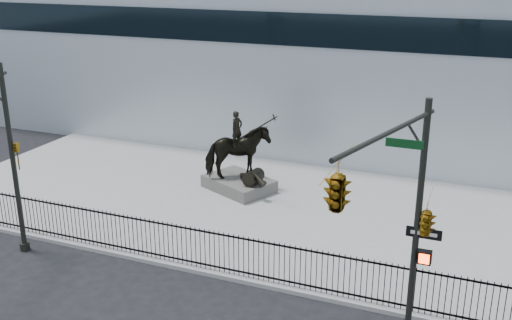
% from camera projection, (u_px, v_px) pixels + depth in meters
% --- Properties ---
extents(ground, '(120.00, 120.00, 0.00)m').
position_uv_depth(ground, '(189.00, 290.00, 19.62)').
color(ground, black).
rests_on(ground, ground).
extents(plaza, '(30.00, 12.00, 0.15)m').
position_uv_depth(plaza, '(266.00, 209.00, 25.73)').
color(plaza, gray).
rests_on(plaza, ground).
extents(building, '(44.00, 14.00, 9.00)m').
position_uv_depth(building, '(345.00, 60.00, 35.69)').
color(building, silver).
rests_on(building, ground).
extents(picket_fence, '(22.10, 0.10, 1.50)m').
position_uv_depth(picket_fence, '(206.00, 249.00, 20.42)').
color(picket_fence, black).
rests_on(picket_fence, plaza).
extents(statue_plinth, '(3.63, 3.17, 0.57)m').
position_uv_depth(statue_plinth, '(239.00, 184.00, 27.54)').
color(statue_plinth, '#52504B').
rests_on(statue_plinth, plaza).
extents(equestrian_statue, '(3.55, 3.04, 3.29)m').
position_uv_depth(equestrian_statue, '(239.00, 154.00, 27.02)').
color(equestrian_statue, black).
rests_on(equestrian_statue, statue_plinth).
extents(traffic_signal_right, '(2.17, 6.86, 7.00)m').
position_uv_depth(traffic_signal_right, '(386.00, 206.00, 13.99)').
color(traffic_signal_right, black).
rests_on(traffic_signal_right, ground).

